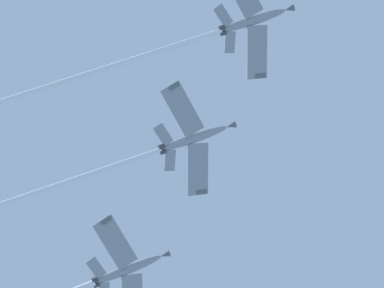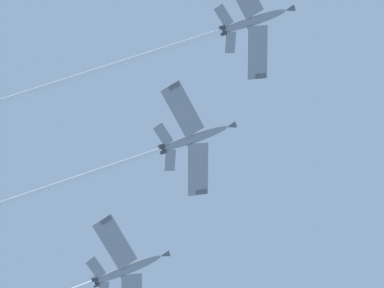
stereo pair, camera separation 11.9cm
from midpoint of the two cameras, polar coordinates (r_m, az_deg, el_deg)
The scene contains 2 objects.
jet_second at distance 140.96m, azimuth 0.80°, elevation 7.17°, with size 26.89×46.60×19.11m.
jet_third at distance 139.81m, azimuth -2.61°, elevation -0.55°, with size 27.13×45.87×18.90m.
Camera 1 is at (-26.38, 7.11, 1.67)m, focal length 80.21 mm.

